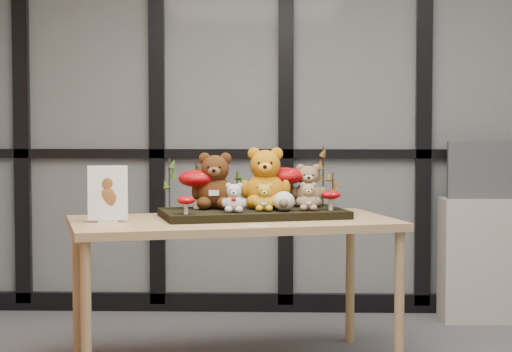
{
  "coord_description": "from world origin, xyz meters",
  "views": [
    {
      "loc": [
        -0.46,
        -3.62,
        1.27
      ],
      "look_at": [
        -0.6,
        1.04,
        0.99
      ],
      "focal_mm": 65.0,
      "sensor_mm": 36.0,
      "label": 1
    }
  ],
  "objects_px": {
    "mushroom_back_right": "(284,185)",
    "mushroom_front_left": "(186,204)",
    "bear_pooh_yellow": "(265,175)",
    "mushroom_front_right": "(331,199)",
    "bear_beige_small": "(308,195)",
    "mushroom_back_left": "(198,187)",
    "monitor": "(488,170)",
    "bear_brown_medium": "(215,178)",
    "plush_cream_hedgehog": "(284,200)",
    "bear_white_bow": "(234,196)",
    "sign_holder": "(108,196)",
    "bear_tan_back": "(308,183)",
    "display_table": "(233,232)",
    "cabinet": "(487,259)",
    "bear_small_yellow": "(264,196)",
    "diorama_tray": "(253,213)"
  },
  "relations": [
    {
      "from": "mushroom_back_right",
      "to": "mushroom_front_left",
      "type": "height_order",
      "value": "mushroom_back_right"
    },
    {
      "from": "bear_pooh_yellow",
      "to": "mushroom_front_right",
      "type": "relative_size",
      "value": 3.12
    },
    {
      "from": "bear_beige_small",
      "to": "mushroom_front_left",
      "type": "bearing_deg",
      "value": -176.51
    },
    {
      "from": "bear_pooh_yellow",
      "to": "mushroom_back_left",
      "type": "distance_m",
      "value": 0.36
    },
    {
      "from": "mushroom_front_left",
      "to": "monitor",
      "type": "bearing_deg",
      "value": 37.48
    },
    {
      "from": "bear_brown_medium",
      "to": "mushroom_back_right",
      "type": "height_order",
      "value": "bear_brown_medium"
    },
    {
      "from": "mushroom_back_right",
      "to": "plush_cream_hedgehog",
      "type": "bearing_deg",
      "value": -90.62
    },
    {
      "from": "mushroom_front_right",
      "to": "bear_white_bow",
      "type": "bearing_deg",
      "value": -165.17
    },
    {
      "from": "mushroom_back_right",
      "to": "sign_holder",
      "type": "xyz_separation_m",
      "value": [
        -0.88,
        -0.44,
        -0.03
      ]
    },
    {
      "from": "bear_tan_back",
      "to": "monitor",
      "type": "relative_size",
      "value": 0.49
    },
    {
      "from": "mushroom_back_right",
      "to": "display_table",
      "type": "bearing_deg",
      "value": -133.03
    },
    {
      "from": "bear_brown_medium",
      "to": "sign_holder",
      "type": "xyz_separation_m",
      "value": [
        -0.51,
        -0.3,
        -0.07
      ]
    },
    {
      "from": "plush_cream_hedgehog",
      "to": "cabinet",
      "type": "height_order",
      "value": "plush_cream_hedgehog"
    },
    {
      "from": "bear_beige_small",
      "to": "monitor",
      "type": "bearing_deg",
      "value": 28.72
    },
    {
      "from": "bear_tan_back",
      "to": "cabinet",
      "type": "bearing_deg",
      "value": 21.76
    },
    {
      "from": "monitor",
      "to": "mushroom_front_right",
      "type": "bearing_deg",
      "value": -133.05
    },
    {
      "from": "monitor",
      "to": "mushroom_back_left",
      "type": "bearing_deg",
      "value": -148.91
    },
    {
      "from": "display_table",
      "to": "bear_pooh_yellow",
      "type": "relative_size",
      "value": 5.09
    },
    {
      "from": "plush_cream_hedgehog",
      "to": "mushroom_front_right",
      "type": "relative_size",
      "value": 0.99
    },
    {
      "from": "mushroom_back_right",
      "to": "mushroom_front_left",
      "type": "bearing_deg",
      "value": -137.82
    },
    {
      "from": "mushroom_front_left",
      "to": "sign_holder",
      "type": "xyz_separation_m",
      "value": [
        -0.39,
        0.0,
        0.04
      ]
    },
    {
      "from": "monitor",
      "to": "mushroom_front_left",
      "type": "bearing_deg",
      "value": -142.52
    },
    {
      "from": "sign_holder",
      "to": "monitor",
      "type": "bearing_deg",
      "value": 21.35
    },
    {
      "from": "bear_small_yellow",
      "to": "bear_beige_small",
      "type": "xyz_separation_m",
      "value": [
        0.23,
        0.04,
        0.0
      ]
    },
    {
      "from": "bear_beige_small",
      "to": "mushroom_front_right",
      "type": "distance_m",
      "value": 0.12
    },
    {
      "from": "bear_white_bow",
      "to": "mushroom_back_left",
      "type": "xyz_separation_m",
      "value": [
        -0.2,
        0.2,
        0.03
      ]
    },
    {
      "from": "bear_brown_medium",
      "to": "bear_beige_small",
      "type": "relative_size",
      "value": 2.02
    },
    {
      "from": "bear_pooh_yellow",
      "to": "mushroom_back_left",
      "type": "relative_size",
      "value": 1.57
    },
    {
      "from": "bear_tan_back",
      "to": "cabinet",
      "type": "distance_m",
      "value": 1.56
    },
    {
      "from": "bear_tan_back",
      "to": "mushroom_back_left",
      "type": "bearing_deg",
      "value": 177.73
    },
    {
      "from": "bear_beige_small",
      "to": "plush_cream_hedgehog",
      "type": "height_order",
      "value": "bear_beige_small"
    },
    {
      "from": "bear_pooh_yellow",
      "to": "bear_brown_medium",
      "type": "xyz_separation_m",
      "value": [
        -0.26,
        -0.05,
        -0.01
      ]
    },
    {
      "from": "plush_cream_hedgehog",
      "to": "cabinet",
      "type": "bearing_deg",
      "value": 26.18
    },
    {
      "from": "display_table",
      "to": "plush_cream_hedgehog",
      "type": "height_order",
      "value": "plush_cream_hedgehog"
    },
    {
      "from": "mushroom_back_right",
      "to": "cabinet",
      "type": "relative_size",
      "value": 0.3
    },
    {
      "from": "diorama_tray",
      "to": "bear_pooh_yellow",
      "type": "relative_size",
      "value": 2.66
    },
    {
      "from": "mushroom_back_right",
      "to": "sign_holder",
      "type": "height_order",
      "value": "sign_holder"
    },
    {
      "from": "bear_tan_back",
      "to": "bear_small_yellow",
      "type": "relative_size",
      "value": 1.6
    },
    {
      "from": "diorama_tray",
      "to": "cabinet",
      "type": "height_order",
      "value": "diorama_tray"
    },
    {
      "from": "plush_cream_hedgehog",
      "to": "mushroom_front_left",
      "type": "bearing_deg",
      "value": -175.53
    },
    {
      "from": "bear_beige_small",
      "to": "monitor",
      "type": "distance_m",
      "value": 1.64
    },
    {
      "from": "diorama_tray",
      "to": "mushroom_back_left",
      "type": "xyz_separation_m",
      "value": [
        -0.29,
        0.06,
        0.13
      ]
    },
    {
      "from": "bear_brown_medium",
      "to": "bear_white_bow",
      "type": "height_order",
      "value": "bear_brown_medium"
    },
    {
      "from": "display_table",
      "to": "monitor",
      "type": "height_order",
      "value": "monitor"
    },
    {
      "from": "bear_brown_medium",
      "to": "monitor",
      "type": "height_order",
      "value": "monitor"
    },
    {
      "from": "bear_pooh_yellow",
      "to": "monitor",
      "type": "relative_size",
      "value": 0.69
    },
    {
      "from": "bear_white_bow",
      "to": "mushroom_back_right",
      "type": "bearing_deg",
      "value": 36.85
    },
    {
      "from": "display_table",
      "to": "mushroom_back_right",
      "type": "bearing_deg",
      "value": 31.15
    },
    {
      "from": "bear_beige_small",
      "to": "mushroom_front_left",
      "type": "xyz_separation_m",
      "value": [
        -0.61,
        -0.21,
        -0.03
      ]
    },
    {
      "from": "cabinet",
      "to": "sign_holder",
      "type": "bearing_deg",
      "value": -148.28
    }
  ]
}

